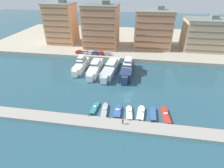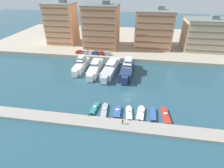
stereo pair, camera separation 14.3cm
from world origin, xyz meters
name	(u,v)px [view 1 (the left image)]	position (x,y,z in m)	size (l,w,h in m)	color
ground_plane	(128,95)	(0.00, 0.00, 0.00)	(400.00, 400.00, 0.00)	#285160
quay_promenade	(135,41)	(0.00, 64.89, 1.05)	(180.00, 70.00, 2.09)	#ADA38E
pier_dock	(123,126)	(0.00, -16.66, 0.42)	(120.00, 4.65, 0.83)	#9E998E
yacht_ivory_far_left	(81,65)	(-23.52, 18.26, 2.25)	(4.42, 17.60, 7.93)	silver
yacht_white_left	(95,68)	(-16.33, 16.48, 2.00)	(4.48, 19.94, 6.71)	white
yacht_silver_mid_left	(111,68)	(-9.13, 17.32, 1.99)	(6.80, 23.37, 6.59)	silver
yacht_navy_center_left	(127,69)	(-1.59, 17.17, 2.45)	(5.47, 21.06, 8.41)	navy
motorboat_teal_far_left	(95,108)	(-10.08, -10.07, 0.37)	(2.27, 6.80, 1.09)	teal
motorboat_grey_left	(104,111)	(-6.70, -10.86, 0.38)	(2.22, 7.84, 1.14)	#9EA3A8
motorboat_blue_mid_left	(117,112)	(-2.48, -10.72, 0.43)	(2.18, 6.66, 1.33)	#33569E
motorboat_white_center_left	(129,113)	(1.25, -10.74, 0.39)	(2.38, 7.09, 1.31)	white
motorboat_white_center	(141,113)	(4.86, -10.24, 0.38)	(2.66, 7.44, 1.30)	white
motorboat_blue_center_right	(153,114)	(8.73, -10.18, 0.40)	(1.79, 6.94, 0.85)	#33569E
motorboat_red_mid_right	(166,116)	(12.50, -10.33, 0.42)	(2.57, 8.28, 1.22)	red
car_red_far_left	(79,52)	(-29.17, 33.29, 3.07)	(4.15, 2.02, 1.80)	red
car_silver_left	(85,52)	(-25.89, 33.41, 3.07)	(4.16, 2.04, 1.80)	#B7BCC1
car_white_mid_left	(91,52)	(-22.80, 33.11, 3.07)	(4.18, 2.08, 1.80)	white
car_blue_center_left	(95,53)	(-20.01, 32.93, 3.07)	(4.16, 2.05, 1.80)	#28428E
car_red_center	(101,53)	(-16.97, 32.87, 3.07)	(4.13, 1.98, 1.80)	red
car_silver_center_right	(107,53)	(-13.73, 33.20, 3.07)	(4.11, 1.95, 1.80)	#B7BCC1
apartment_block_far_left	(61,24)	(-45.21, 51.03, 13.82)	(17.08, 14.86, 25.33)	tan
apartment_block_left	(101,26)	(-19.35, 47.03, 13.82)	(19.32, 17.39, 25.37)	tan
apartment_block_mid_left	(153,29)	(9.94, 51.39, 12.52)	(20.79, 17.83, 22.76)	tan
apartment_block_center_left	(203,34)	(37.97, 50.91, 10.55)	(21.90, 15.66, 18.82)	#C6AD89
pedestrian_near_edge	(123,121)	(-0.24, -16.32, 1.88)	(0.52, 0.50, 1.77)	#282D3D
bollard_west	(88,115)	(-10.89, -14.58, 1.16)	(0.20, 0.20, 0.61)	#2D2D33
bollard_west_mid	(109,117)	(-4.63, -14.58, 1.16)	(0.20, 0.20, 0.61)	#2D2D33
bollard_east_mid	(130,120)	(1.64, -14.58, 1.16)	(0.20, 0.20, 0.61)	#2D2D33
bollard_east	(151,122)	(7.90, -14.58, 1.16)	(0.20, 0.20, 0.61)	#2D2D33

